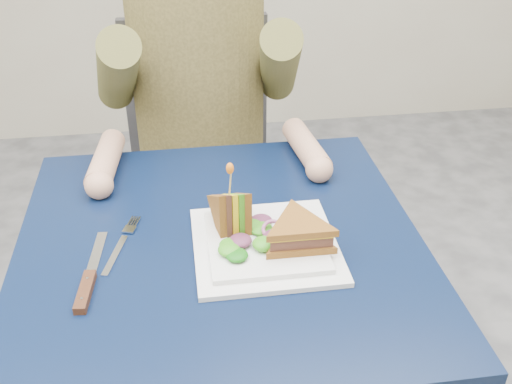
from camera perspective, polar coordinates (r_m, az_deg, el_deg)
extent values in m
cube|color=black|center=(1.13, -3.41, -5.16)|extent=(0.75, 0.75, 0.03)
cylinder|color=#595B5E|center=(1.63, -15.51, -9.44)|extent=(0.04, 0.04, 0.70)
cylinder|color=#595B5E|center=(1.65, 7.17, -7.61)|extent=(0.04, 0.04, 0.70)
cube|color=#47474C|center=(1.77, -4.92, -0.39)|extent=(0.42, 0.40, 0.04)
cube|color=#47474C|center=(1.82, -5.69, 9.33)|extent=(0.42, 0.03, 0.46)
cylinder|color=#47474C|center=(1.78, -10.06, -10.17)|extent=(0.02, 0.02, 0.43)
cylinder|color=#47474C|center=(1.79, 1.63, -9.22)|extent=(0.02, 0.02, 0.43)
cylinder|color=#47474C|center=(2.05, -10.00, -3.80)|extent=(0.02, 0.02, 0.43)
cylinder|color=#47474C|center=(2.06, 0.06, -3.02)|extent=(0.02, 0.02, 0.43)
cylinder|color=brown|center=(1.57, -5.58, 12.27)|extent=(0.34, 0.34, 0.52)
cylinder|color=brown|center=(1.48, -13.08, 11.04)|extent=(0.15, 0.39, 0.31)
cylinder|color=tan|center=(1.36, -14.12, 2.91)|extent=(0.08, 0.20, 0.06)
sphere|color=tan|center=(1.27, -14.72, 0.64)|extent=(0.06, 0.06, 0.06)
cylinder|color=brown|center=(1.50, 2.22, 12.07)|extent=(0.15, 0.39, 0.31)
cylinder|color=tan|center=(1.38, 4.80, 4.29)|extent=(0.08, 0.20, 0.06)
sphere|color=tan|center=(1.29, 6.04, 2.18)|extent=(0.06, 0.06, 0.06)
cube|color=white|center=(1.10, 0.89, -5.11)|extent=(0.26, 0.26, 0.01)
cube|color=white|center=(1.09, 0.90, -4.69)|extent=(0.21, 0.21, 0.01)
cube|color=silver|center=(1.11, -13.28, -5.89)|extent=(0.04, 0.12, 0.00)
cube|color=silver|center=(1.16, -11.97, -3.50)|extent=(0.03, 0.03, 0.00)
cube|color=silver|center=(1.19, -11.89, -2.71)|extent=(0.01, 0.03, 0.00)
cube|color=silver|center=(1.18, -11.66, -2.74)|extent=(0.01, 0.03, 0.00)
cube|color=silver|center=(1.18, -11.43, -2.76)|extent=(0.01, 0.03, 0.00)
cube|color=silver|center=(1.18, -11.20, -2.78)|extent=(0.01, 0.03, 0.00)
cube|color=silver|center=(1.12, -14.97, -5.81)|extent=(0.03, 0.14, 0.00)
cube|color=black|center=(1.03, -15.96, -9.11)|extent=(0.03, 0.10, 0.01)
cylinder|color=silver|center=(1.05, -15.77, -7.93)|extent=(0.01, 0.01, 0.00)
cylinder|color=silver|center=(1.01, -16.27, -9.74)|extent=(0.01, 0.01, 0.00)
cylinder|color=tan|center=(1.06, -2.46, 0.95)|extent=(0.01, 0.01, 0.06)
ellipsoid|color=orange|center=(1.05, -2.50, 2.26)|extent=(0.01, 0.01, 0.02)
torus|color=#9E4C7A|center=(1.08, 1.65, -3.62)|extent=(0.04, 0.04, 0.02)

